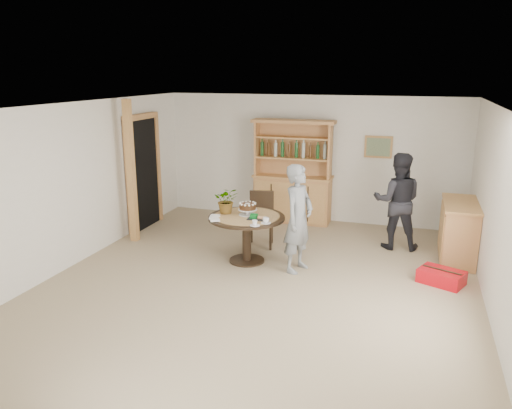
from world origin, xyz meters
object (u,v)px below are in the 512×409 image
(dining_chair, at_px, (261,215))
(adult_person, at_px, (397,201))
(sideboard, at_px, (459,231))
(hutch, at_px, (293,188))
(dining_table, at_px, (247,225))
(red_suitcase, at_px, (441,277))
(teen_boy, at_px, (298,219))

(dining_chair, bearing_deg, adult_person, 1.60)
(sideboard, xyz_separation_m, dining_chair, (-3.21, -0.33, 0.06))
(hutch, distance_m, sideboard, 3.29)
(dining_table, height_order, dining_chair, dining_chair)
(dining_table, distance_m, dining_chair, 0.83)
(adult_person, xyz_separation_m, red_suitcase, (0.72, -1.36, -0.73))
(sideboard, bearing_deg, adult_person, 166.06)
(adult_person, bearing_deg, teen_boy, 43.05)
(red_suitcase, bearing_deg, dining_chair, -171.46)
(sideboard, bearing_deg, teen_boy, -151.89)
(sideboard, distance_m, adult_person, 1.08)
(hutch, relative_size, dining_chair, 2.16)
(dining_chair, bearing_deg, hutch, 70.93)
(teen_boy, xyz_separation_m, adult_person, (1.36, 1.50, 0.01))
(dining_chair, distance_m, adult_person, 2.32)
(dining_chair, xyz_separation_m, red_suitcase, (2.95, -0.79, -0.43))
(dining_chair, bearing_deg, dining_table, -101.53)
(hutch, height_order, teen_boy, hutch)
(sideboard, distance_m, dining_chair, 3.23)
(red_suitcase, bearing_deg, hutch, 163.18)
(dining_table, xyz_separation_m, adult_person, (2.21, 1.40, 0.22))
(dining_table, bearing_deg, adult_person, 32.31)
(dining_table, relative_size, teen_boy, 0.73)
(sideboard, bearing_deg, red_suitcase, -103.36)
(dining_table, height_order, adult_person, adult_person)
(hutch, xyz_separation_m, sideboard, (3.04, -1.24, -0.22))
(sideboard, distance_m, dining_table, 3.40)
(dining_chair, bearing_deg, sideboard, -6.96)
(dining_table, height_order, teen_boy, teen_boy)
(dining_chair, height_order, adult_person, adult_person)
(dining_table, xyz_separation_m, dining_chair, (-0.02, 0.83, -0.07))
(adult_person, height_order, red_suitcase, adult_person)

